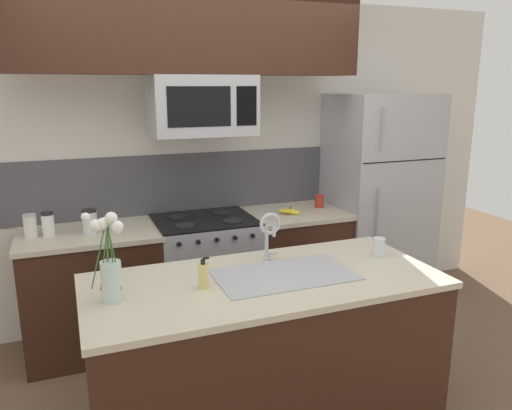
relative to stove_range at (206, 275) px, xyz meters
The scene contains 20 objects.
ground_plane 1.01m from the stove_range, 90.00° to the right, with size 10.00×10.00×0.00m, color brown.
rear_partition 0.97m from the stove_range, 51.72° to the left, with size 5.20×0.10×2.60m, color silver.
splash_band 0.76m from the stove_range, 90.00° to the left, with size 3.43×0.01×0.48m, color #4C4C51.
back_counter_left 0.85m from the stove_range, behind, with size 0.97×0.65×0.91m.
back_counter_right 0.77m from the stove_range, ahead, with size 0.81×0.65×0.91m.
stove_range is the anchor object (origin of this frame).
microwave 1.32m from the stove_range, 89.84° to the right, with size 0.74×0.40×0.43m.
upper_cabinet_band 1.83m from the stove_range, 148.11° to the right, with size 2.49×0.34×0.60m, color #381E14.
refrigerator 1.64m from the stove_range, ahead, with size 0.82×0.74×1.85m.
storage_jar_tall 1.33m from the stove_range, behind, with size 0.09×0.09×0.16m.
storage_jar_medium 1.23m from the stove_range, behind, with size 0.08×0.08×0.17m.
storage_jar_short 0.99m from the stove_range, behind, with size 0.10×0.10×0.17m.
banana_bunch 0.85m from the stove_range, ahead, with size 0.19×0.16×0.08m.
coffee_tin 1.14m from the stove_range, ahead, with size 0.08×0.08×0.11m, color #B22D23.
island_counter 1.25m from the stove_range, 90.43° to the right, with size 1.92×0.87×0.91m.
kitchen_sink 1.31m from the stove_range, 85.05° to the right, with size 0.76×0.44×0.16m.
sink_faucet 1.22m from the stove_range, 83.97° to the right, with size 0.14×0.14×0.31m.
dish_soap_bottle 1.41m from the stove_range, 105.70° to the right, with size 0.06×0.05×0.16m.
spare_glass 1.49m from the stove_range, 56.62° to the right, with size 0.07×0.07×0.11m.
flower_vase 1.61m from the stove_range, 122.95° to the right, with size 0.18×0.13×0.45m.
Camera 1 is at (-0.97, -2.69, 1.94)m, focal length 35.00 mm.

